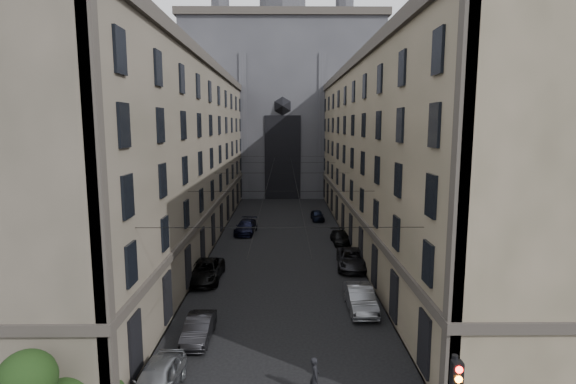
{
  "coord_description": "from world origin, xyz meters",
  "views": [
    {
      "loc": [
        0.18,
        -11.23,
        12.41
      ],
      "look_at": [
        0.41,
        12.82,
        8.82
      ],
      "focal_mm": 28.0,
      "sensor_mm": 36.0,
      "label": 1
    }
  ],
  "objects_px": {
    "car_right_near": "(360,298)",
    "car_right_midfar": "(341,238)",
    "car_left_midnear": "(199,329)",
    "car_left_far": "(246,227)",
    "car_left_midfar": "(205,271)",
    "car_left_near": "(157,380)",
    "car_right_midnear": "(352,259)",
    "gothic_tower": "(283,96)",
    "car_right_far": "(317,215)",
    "pedestrian": "(315,376)"
  },
  "relations": [
    {
      "from": "car_right_near",
      "to": "car_right_midfar",
      "type": "height_order",
      "value": "car_right_near"
    },
    {
      "from": "car_left_midnear",
      "to": "car_left_far",
      "type": "relative_size",
      "value": 0.8
    },
    {
      "from": "car_left_midfar",
      "to": "car_left_midnear",
      "type": "bearing_deg",
      "value": -81.54
    },
    {
      "from": "car_left_near",
      "to": "car_left_far",
      "type": "relative_size",
      "value": 0.87
    },
    {
      "from": "car_left_far",
      "to": "car_right_midnear",
      "type": "height_order",
      "value": "car_right_midnear"
    },
    {
      "from": "gothic_tower",
      "to": "car_right_midfar",
      "type": "bearing_deg",
      "value": -81.24
    },
    {
      "from": "car_right_midnear",
      "to": "car_right_far",
      "type": "relative_size",
      "value": 1.49
    },
    {
      "from": "car_right_midfar",
      "to": "car_right_far",
      "type": "xyz_separation_m",
      "value": [
        -1.6,
        11.91,
        0.0
      ]
    },
    {
      "from": "car_left_midnear",
      "to": "car_left_far",
      "type": "bearing_deg",
      "value": 89.48
    },
    {
      "from": "car_left_far",
      "to": "pedestrian",
      "type": "distance_m",
      "value": 31.98
    },
    {
      "from": "gothic_tower",
      "to": "car_left_midfar",
      "type": "bearing_deg",
      "value": -96.89
    },
    {
      "from": "car_right_midfar",
      "to": "gothic_tower",
      "type": "bearing_deg",
      "value": 95.75
    },
    {
      "from": "car_right_near",
      "to": "car_right_midnear",
      "type": "height_order",
      "value": "car_right_near"
    },
    {
      "from": "car_left_far",
      "to": "car_right_midfar",
      "type": "bearing_deg",
      "value": -19.23
    },
    {
      "from": "car_right_midfar",
      "to": "car_right_far",
      "type": "height_order",
      "value": "car_right_far"
    },
    {
      "from": "gothic_tower",
      "to": "car_left_midnear",
      "type": "bearing_deg",
      "value": -94.45
    },
    {
      "from": "car_left_midfar",
      "to": "pedestrian",
      "type": "bearing_deg",
      "value": -62.9
    },
    {
      "from": "car_right_midnear",
      "to": "car_right_midfar",
      "type": "height_order",
      "value": "car_right_midnear"
    },
    {
      "from": "car_left_near",
      "to": "car_left_midnear",
      "type": "relative_size",
      "value": 1.1
    },
    {
      "from": "car_right_near",
      "to": "car_right_midnear",
      "type": "distance_m",
      "value": 9.2
    },
    {
      "from": "car_right_far",
      "to": "pedestrian",
      "type": "xyz_separation_m",
      "value": [
        -3.0,
        -38.62,
        0.26
      ]
    },
    {
      "from": "pedestrian",
      "to": "car_left_midfar",
      "type": "bearing_deg",
      "value": 24.49
    },
    {
      "from": "pedestrian",
      "to": "car_right_near",
      "type": "bearing_deg",
      "value": -23.28
    },
    {
      "from": "car_left_midnear",
      "to": "car_right_midnear",
      "type": "distance_m",
      "value": 17.28
    },
    {
      "from": "car_left_midfar",
      "to": "car_right_midnear",
      "type": "bearing_deg",
      "value": 14.82
    },
    {
      "from": "car_right_far",
      "to": "gothic_tower",
      "type": "bearing_deg",
      "value": 96.34
    },
    {
      "from": "car_left_near",
      "to": "car_right_midfar",
      "type": "relative_size",
      "value": 1.02
    },
    {
      "from": "car_right_midfar",
      "to": "car_left_midnear",
      "type": "bearing_deg",
      "value": -120.32
    },
    {
      "from": "car_left_midnear",
      "to": "pedestrian",
      "type": "height_order",
      "value": "pedestrian"
    },
    {
      "from": "pedestrian",
      "to": "car_left_near",
      "type": "bearing_deg",
      "value": 87.94
    },
    {
      "from": "car_right_near",
      "to": "pedestrian",
      "type": "height_order",
      "value": "pedestrian"
    },
    {
      "from": "car_left_near",
      "to": "car_right_far",
      "type": "distance_m",
      "value": 39.96
    },
    {
      "from": "car_left_midnear",
      "to": "car_right_far",
      "type": "height_order",
      "value": "car_left_midnear"
    },
    {
      "from": "car_right_near",
      "to": "car_right_far",
      "type": "distance_m",
      "value": 29.01
    },
    {
      "from": "car_left_far",
      "to": "car_right_midfar",
      "type": "height_order",
      "value": "car_left_far"
    },
    {
      "from": "car_left_midfar",
      "to": "car_right_far",
      "type": "distance_m",
      "value": 25.41
    },
    {
      "from": "car_right_near",
      "to": "pedestrian",
      "type": "bearing_deg",
      "value": -111.63
    },
    {
      "from": "car_left_midnear",
      "to": "car_right_far",
      "type": "bearing_deg",
      "value": 74.98
    },
    {
      "from": "car_left_midnear",
      "to": "car_left_far",
      "type": "height_order",
      "value": "car_left_far"
    },
    {
      "from": "car_left_near",
      "to": "car_right_midnear",
      "type": "distance_m",
      "value": 22.21
    },
    {
      "from": "car_left_midnear",
      "to": "car_right_far",
      "type": "relative_size",
      "value": 1.09
    },
    {
      "from": "car_left_midfar",
      "to": "car_right_midfar",
      "type": "height_order",
      "value": "car_left_midfar"
    },
    {
      "from": "car_left_near",
      "to": "car_right_midnear",
      "type": "bearing_deg",
      "value": 61.17
    },
    {
      "from": "car_right_near",
      "to": "car_right_midnear",
      "type": "xyz_separation_m",
      "value": [
        0.86,
        9.16,
        -0.01
      ]
    },
    {
      "from": "car_left_near",
      "to": "car_left_far",
      "type": "xyz_separation_m",
      "value": [
        1.48,
        31.45,
        -0.02
      ]
    },
    {
      "from": "gothic_tower",
      "to": "pedestrian",
      "type": "distance_m",
      "value": 69.07
    },
    {
      "from": "car_right_near",
      "to": "car_right_far",
      "type": "height_order",
      "value": "car_right_near"
    },
    {
      "from": "car_left_midfar",
      "to": "car_right_far",
      "type": "relative_size",
      "value": 1.48
    },
    {
      "from": "gothic_tower",
      "to": "pedestrian",
      "type": "relative_size",
      "value": 31.53
    },
    {
      "from": "gothic_tower",
      "to": "car_left_near",
      "type": "relative_size",
      "value": 12.57
    }
  ]
}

